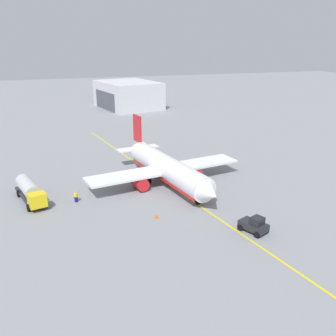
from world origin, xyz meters
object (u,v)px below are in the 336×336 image
airplane (167,169)px  refueling_worker (76,197)px  safety_cone_nose (156,216)px  fuel_tanker (30,191)px  pushback_tug (254,225)px

airplane → refueling_worker: (2.76, -15.61, -1.95)m
refueling_worker → safety_cone_nose: refueling_worker is taller
airplane → safety_cone_nose: airplane is taller
airplane → fuel_tanker: bearing=-89.4°
pushback_tug → fuel_tanker: bearing=-125.8°
refueling_worker → safety_cone_nose: size_ratio=2.66×
airplane → fuel_tanker: (0.22, -22.14, -1.05)m
refueling_worker → pushback_tug: bearing=50.5°
airplane → fuel_tanker: 22.17m
fuel_tanker → refueling_worker: size_ratio=6.12×
fuel_tanker → airplane: bearing=90.6°
safety_cone_nose → airplane: bearing=155.0°
airplane → refueling_worker: 15.97m
safety_cone_nose → refueling_worker: bearing=-133.1°
refueling_worker → fuel_tanker: bearing=-111.3°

